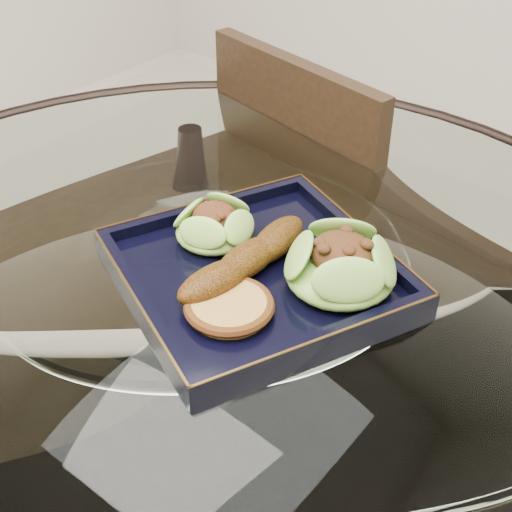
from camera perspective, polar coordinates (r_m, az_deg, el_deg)
The scene contains 7 objects.
dining_table at distance 0.88m, azimuth -3.75°, elevation -11.08°, with size 1.13×1.13×0.77m.
dining_chair at distance 1.20m, azimuth -1.04°, elevation -2.99°, with size 0.44×0.44×0.86m.
navy_plate at distance 0.76m, azimuth 0.00°, elevation -1.81°, with size 0.27×0.27×0.02m, color black.
lettuce_wrap_left at distance 0.80m, azimuth -3.39°, elevation 2.30°, with size 0.09×0.09×0.03m, color #64A830.
lettuce_wrap_right at distance 0.73m, azimuth 6.75°, elevation -0.99°, with size 0.11×0.11×0.04m, color #65982C.
roasted_plantain at distance 0.75m, azimuth -0.71°, elevation -0.28°, with size 0.18×0.04×0.03m, color #5F350A.
crumb_patty at distance 0.70m, azimuth -2.16°, elevation -4.13°, with size 0.08×0.08×0.01m, color #C28C40.
Camera 1 is at (0.41, -0.43, 1.24)m, focal length 50.00 mm.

